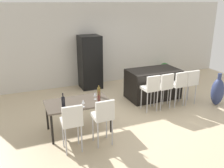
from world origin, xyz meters
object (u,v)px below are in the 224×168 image
(dining_chair_near, at_px, (72,121))
(bar_chair_far, at_px, (190,82))
(bar_chair_middle, at_px, (164,85))
(bar_chair_right, at_px, (178,83))
(dining_chair_far, at_px, (103,115))
(floor_vase, at_px, (217,92))
(bar_chair_left, at_px, (151,87))
(dining_table, at_px, (78,105))
(wine_glass_far, at_px, (95,94))
(wine_bottle_right, at_px, (99,100))
(potted_plant, at_px, (164,69))
(wine_bottle_near, at_px, (63,102))
(wine_bottle_left, at_px, (99,92))
(wine_glass_middle, at_px, (83,102))
(refrigerator, at_px, (90,62))
(kitchen_island, at_px, (153,84))

(dining_chair_near, bearing_deg, bar_chair_far, 16.10)
(bar_chair_middle, height_order, bar_chair_right, same)
(dining_chair_far, bearing_deg, floor_vase, 10.53)
(bar_chair_left, relative_size, dining_chair_near, 1.00)
(dining_table, relative_size, wine_glass_far, 8.45)
(wine_bottle_right, xyz_separation_m, potted_plant, (3.90, 3.16, -0.50))
(bar_chair_middle, relative_size, dining_chair_near, 1.00)
(wine_bottle_right, distance_m, wine_bottle_near, 0.78)
(wine_bottle_near, bearing_deg, bar_chair_right, 8.49)
(dining_table, xyz_separation_m, wine_bottle_right, (0.40, -0.31, 0.18))
(dining_table, height_order, dining_chair_far, dining_chair_far)
(wine_bottle_left, bearing_deg, bar_chair_middle, 5.39)
(bar_chair_middle, height_order, dining_chair_far, same)
(bar_chair_far, distance_m, dining_chair_far, 3.31)
(wine_glass_middle, relative_size, refrigerator, 0.09)
(dining_chair_far, bearing_deg, wine_glass_middle, 122.60)
(bar_chair_far, height_order, dining_table, bar_chair_far)
(wine_glass_far, bearing_deg, wine_bottle_right, -93.14)
(kitchen_island, distance_m, wine_bottle_near, 3.40)
(wine_bottle_left, bearing_deg, bar_chair_far, 3.75)
(bar_chair_left, distance_m, wine_bottle_right, 1.85)
(dining_chair_near, bearing_deg, bar_chair_right, 17.95)
(bar_chair_far, relative_size, wine_glass_far, 6.03)
(dining_chair_near, bearing_deg, wine_bottle_near, 93.63)
(wine_bottle_left, xyz_separation_m, potted_plant, (3.75, 2.72, -0.51))
(dining_table, xyz_separation_m, dining_chair_near, (-0.33, -0.77, 0.03))
(bar_chair_left, bearing_deg, wine_glass_far, -169.39)
(bar_chair_right, xyz_separation_m, wine_bottle_right, (-2.65, -0.64, 0.15))
(bar_chair_right, bearing_deg, wine_glass_middle, -168.06)
(bar_chair_middle, distance_m, dining_table, 2.59)
(dining_chair_far, relative_size, wine_glass_middle, 6.03)
(refrigerator, bearing_deg, dining_table, -112.78)
(wine_bottle_near, distance_m, wine_bottle_left, 0.98)
(refrigerator, bearing_deg, bar_chair_left, -69.75)
(bar_chair_far, relative_size, dining_table, 0.71)
(bar_chair_far, bearing_deg, wine_bottle_near, -172.42)
(wine_bottle_near, xyz_separation_m, wine_glass_far, (0.79, 0.19, -0.01))
(bar_chair_far, relative_size, floor_vase, 1.09)
(kitchen_island, height_order, potted_plant, kitchen_island)
(dining_chair_far, relative_size, wine_bottle_right, 3.44)
(bar_chair_far, distance_m, refrigerator, 3.41)
(bar_chair_right, height_order, potted_plant, bar_chair_right)
(dining_chair_far, bearing_deg, kitchen_island, 38.95)
(wine_glass_far, relative_size, floor_vase, 0.18)
(bar_chair_right, height_order, wine_glass_middle, bar_chair_right)
(dining_chair_near, bearing_deg, wine_glass_middle, 51.01)
(bar_chair_left, height_order, bar_chair_far, same)
(bar_chair_left, relative_size, wine_glass_middle, 6.03)
(bar_chair_middle, xyz_separation_m, dining_chair_near, (-2.91, -1.09, 0.00))
(bar_chair_far, xyz_separation_m, wine_glass_middle, (-3.42, -0.64, 0.17))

